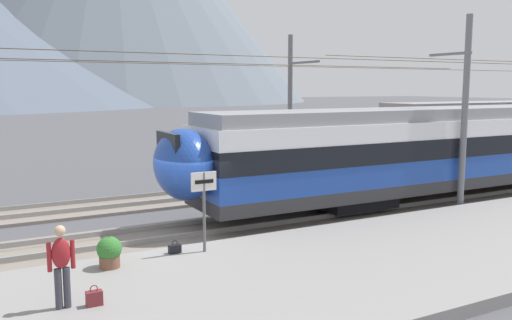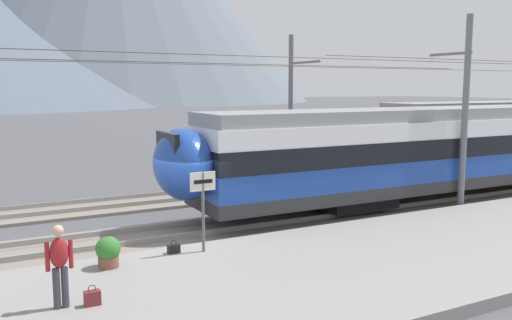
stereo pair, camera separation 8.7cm
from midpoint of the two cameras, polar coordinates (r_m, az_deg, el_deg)
The scene contains 12 objects.
ground_plane at distance 16.42m, azimuth -7.78°, elevation -8.84°, with size 400.00×400.00×0.00m, color #4C4C51.
platform_slab at distance 12.57m, azimuth -0.63°, elevation -13.29°, with size 120.00×6.61×0.31m, color gray.
track_near at distance 17.22m, azimuth -8.84°, elevation -7.84°, with size 120.00×3.00×0.28m.
track_far at distance 21.99m, azimuth -13.29°, elevation -4.53°, with size 120.00×3.00×0.28m.
train_near_platform at distance 26.65m, azimuth 25.53°, elevation 1.75°, with size 32.80×2.99×4.27m.
catenary_mast_mid at distance 21.57m, azimuth 20.96°, elevation 5.14°, with size 49.57×1.99×7.32m.
catenary_mast_far_side at distance 27.05m, azimuth 3.78°, elevation 6.05°, with size 49.57×2.65×7.26m.
platform_sign at distance 14.21m, azimuth -5.74°, elevation -3.56°, with size 0.70×0.08×2.15m.
passenger_walking at distance 11.40m, azimuth -20.21°, elevation -10.17°, with size 0.53×0.22×1.69m.
handbag_beside_passenger at distance 11.59m, azimuth -17.05°, elevation -13.87°, with size 0.32×0.18×0.43m.
handbag_near_sign at distance 14.54m, azimuth -8.81°, elevation -9.31°, with size 0.32×0.18×0.35m.
potted_plant_platform_edge at distance 13.67m, azimuth -15.52°, elevation -9.31°, with size 0.60×0.60×0.77m.
Camera 1 is at (-5.45, -14.76, 4.67)m, focal length 37.59 mm.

